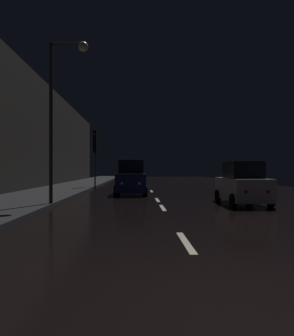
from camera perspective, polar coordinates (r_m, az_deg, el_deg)
ground at (r=28.98m, az=0.39°, el=-3.46°), size 26.30×84.00×0.02m
sidewalk_left at (r=29.54m, az=-13.22°, el=-3.23°), size 4.40×84.00×0.15m
building_facade_left at (r=26.95m, az=-20.17°, el=6.29°), size 0.80×63.00×9.36m
lane_centerline at (r=15.97m, az=2.18°, el=-6.08°), size 0.16×19.23×0.01m
traffic_light_far_left at (r=28.62m, az=-8.93°, el=3.72°), size 0.34×0.47×4.94m
streetlamp_overhead at (r=15.29m, az=-14.49°, el=11.71°), size 1.70×0.44×7.24m
car_approaching_headlights at (r=21.61m, az=-2.74°, el=-1.86°), size 2.04×4.41×2.22m
car_parked_right_near at (r=16.16m, az=16.06°, el=-2.79°), size 1.83×3.96×1.99m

